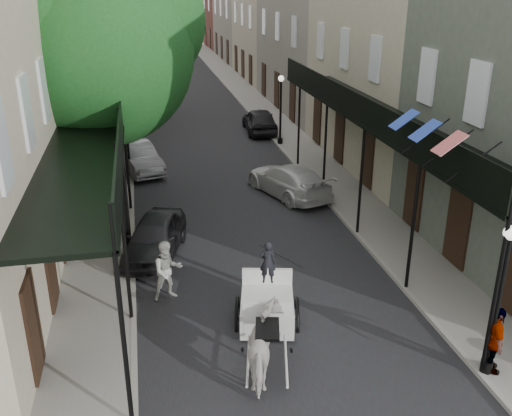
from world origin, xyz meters
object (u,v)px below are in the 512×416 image
car_left_near (155,237)px  car_right_far (260,120)px  tree_near (111,42)px  lamppost_right_near (499,300)px  tree_far (118,29)px  pedestrian_sidewalk_right (495,340)px  carriage (267,283)px  pedestrian_sidewalk_left (97,172)px  lamppost_right_far (281,109)px  car_left_mid (138,158)px  car_left_far (149,93)px  car_right_near (288,180)px  horse (267,347)px  lamppost_left (123,199)px  pedestrian_walking (167,270)px

car_left_near → car_right_far: size_ratio=0.92×
tree_near → lamppost_right_near: (8.30, -12.18, -4.44)m
tree_far → pedestrian_sidewalk_right: bearing=-72.1°
carriage → car_left_near: bearing=135.3°
lamppost_right_near → pedestrian_sidewalk_left: (-9.44, 14.13, -1.02)m
lamppost_right_far → tree_near: bearing=-136.7°
lamppost_right_far → car_left_mid: 8.37m
pedestrian_sidewalk_right → car_left_far: 34.31m
car_left_near → car_right_near: car_right_near is taller
horse → car_left_near: bearing=-59.1°
car_left_mid → car_left_far: car_left_mid is taller
lamppost_right_far → car_left_near: bearing=-121.0°
lamppost_left → carriage: bearing=-50.4°
car_right_near → tree_far: bearing=-82.8°
horse → carriage: 2.55m
pedestrian_sidewalk_right → car_left_far: (-6.80, 33.63, -0.32)m
car_left_near → car_right_far: 16.64m
horse → lamppost_right_near: bearing=-178.7°
tree_far → carriage: 23.52m
car_left_mid → car_right_far: size_ratio=0.96×
tree_near → lamppost_right_near: size_ratio=2.60×
lamppost_left → car_left_near: bearing=-7.2°
tree_far → car_right_near: size_ratio=1.87×
carriage → car_right_near: 9.50m
car_left_mid → pedestrian_sidewalk_right: bearing=-81.8°
car_left_near → car_left_mid: 9.13m
pedestrian_walking → pedestrian_sidewalk_left: size_ratio=0.98×
tree_far → car_left_near: size_ratio=2.20×
carriage → car_left_mid: carriage is taller
lamppost_right_far → pedestrian_sidewalk_right: lamppost_right_far is taller
lamppost_left → tree_far: bearing=90.5°
lamppost_right_near → car_left_near: size_ratio=0.95×
pedestrian_walking → car_right_near: pedestrian_walking is taller
carriage → pedestrian_sidewalk_left: bearing=127.7°
horse → pedestrian_sidewalk_right: size_ratio=1.14×
car_right_near → pedestrian_sidewalk_right: bearing=78.0°
horse → car_left_mid: horse is taller
lamppost_left → car_right_far: 16.98m
car_right_far → pedestrian_walking: bearing=73.3°
pedestrian_walking → car_left_near: 2.90m
car_left_mid → pedestrian_walking: bearing=-103.2°
car_left_far → lamppost_right_far: bearing=-65.9°
lamppost_right_far → horse: 19.69m
pedestrian_walking → car_right_near: 9.32m
pedestrian_sidewalk_right → car_right_far: size_ratio=0.40×
car_right_near → pedestrian_sidewalk_left: bearing=-30.9°
horse → car_left_near: horse is taller
car_right_far → car_left_mid: bearing=43.2°
car_left_far → pedestrian_walking: bearing=-92.7°
pedestrian_sidewalk_right → car_right_near: bearing=27.6°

